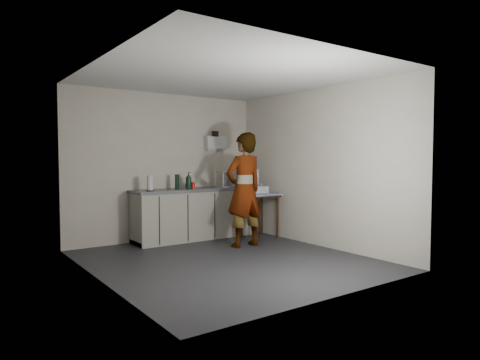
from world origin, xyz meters
TOP-DOWN VIEW (x-y plane):
  - ground at (0.00, 0.00)m, footprint 4.00×4.00m
  - wall_back at (0.00, 1.99)m, footprint 3.60×0.02m
  - wall_right at (1.79, 0.00)m, footprint 0.02×4.00m
  - wall_left at (-1.79, 0.00)m, footprint 0.02×4.00m
  - ceiling at (0.00, 0.00)m, footprint 3.60×4.00m
  - kitchen_counter at (0.40, 1.70)m, footprint 2.24×0.62m
  - wall_shelf at (1.00, 1.92)m, footprint 0.42×0.18m
  - side_table at (1.43, 1.09)m, footprint 0.64×0.64m
  - standing_man at (0.76, 0.64)m, footprint 0.70×0.47m
  - soap_bottle at (0.28, 1.65)m, footprint 0.14×0.14m
  - soda_can at (0.37, 1.65)m, footprint 0.06×0.06m
  - dark_bottle at (0.06, 1.67)m, footprint 0.08×0.08m
  - paper_towel at (-0.47, 1.60)m, footprint 0.14×0.14m
  - dish_rack at (1.16, 1.73)m, footprint 0.44×0.33m
  - bakery_box at (1.43, 1.18)m, footprint 0.30×0.32m

SIDE VIEW (x-z plane):
  - ground at x=0.00m, z-range 0.00..0.00m
  - kitchen_counter at x=0.40m, z-range -0.03..0.88m
  - side_table at x=1.43m, z-range 0.30..1.12m
  - bakery_box at x=1.43m, z-range 0.70..1.12m
  - standing_man at x=0.76m, z-range 0.00..1.87m
  - soda_can at x=0.37m, z-range 0.91..1.03m
  - dish_rack at x=1.16m, z-range 0.83..1.13m
  - paper_towel at x=-0.47m, z-range 0.90..1.16m
  - dark_bottle at x=0.06m, z-range 0.91..1.17m
  - soap_bottle at x=0.28m, z-range 0.91..1.21m
  - wall_back at x=0.00m, z-range 0.00..2.60m
  - wall_right at x=1.79m, z-range 0.00..2.60m
  - wall_left at x=-1.79m, z-range 0.00..2.60m
  - wall_shelf at x=1.00m, z-range 1.56..1.93m
  - ceiling at x=0.00m, z-range 2.59..2.60m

